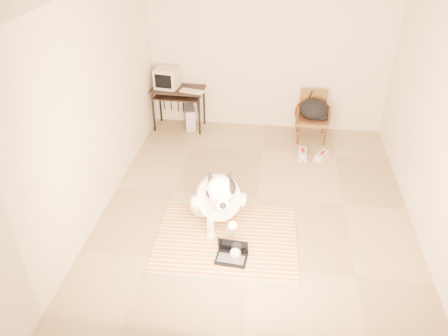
% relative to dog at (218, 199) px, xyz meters
% --- Properties ---
extents(floor, '(4.50, 4.50, 0.00)m').
position_rel_dog_xyz_m(floor, '(0.46, 0.62, -0.40)').
color(floor, tan).
rests_on(floor, ground).
extents(wall_back, '(4.50, 0.00, 4.50)m').
position_rel_dog_xyz_m(wall_back, '(0.46, 2.87, 0.95)').
color(wall_back, beige).
rests_on(wall_back, floor).
extents(wall_front, '(4.50, 0.00, 4.50)m').
position_rel_dog_xyz_m(wall_front, '(0.46, -1.63, 0.95)').
color(wall_front, beige).
rests_on(wall_front, floor).
extents(wall_left, '(0.00, 4.50, 4.50)m').
position_rel_dog_xyz_m(wall_left, '(-1.54, 0.62, 0.95)').
color(wall_left, beige).
rests_on(wall_left, floor).
extents(wall_right, '(0.00, 4.50, 4.50)m').
position_rel_dog_xyz_m(wall_right, '(2.46, 0.62, 0.95)').
color(wall_right, beige).
rests_on(wall_right, floor).
extents(rug, '(1.75, 1.36, 0.02)m').
position_rel_dog_xyz_m(rug, '(0.14, -0.26, -0.39)').
color(rug, orange).
rests_on(rug, floor).
extents(dog, '(0.73, 1.33, 1.02)m').
position_rel_dog_xyz_m(dog, '(0.00, 0.00, 0.00)').
color(dog, white).
rests_on(dog, rug).
extents(laptop, '(0.38, 0.29, 0.25)m').
position_rel_dog_xyz_m(laptop, '(0.24, -0.58, -0.32)').
color(laptop, black).
rests_on(laptop, rug).
extents(computer_desk, '(0.90, 0.52, 0.74)m').
position_rel_dog_xyz_m(computer_desk, '(-1.05, 2.58, 0.23)').
color(computer_desk, black).
rests_on(computer_desk, floor).
extents(crt_monitor, '(0.41, 0.40, 0.33)m').
position_rel_dog_xyz_m(crt_monitor, '(-1.24, 2.63, 0.50)').
color(crt_monitor, beige).
rests_on(crt_monitor, computer_desk).
extents(desk_keyboard, '(0.42, 0.23, 0.03)m').
position_rel_dog_xyz_m(desk_keyboard, '(-0.78, 2.47, 0.35)').
color(desk_keyboard, beige).
rests_on(desk_keyboard, computer_desk).
extents(pc_tower, '(0.27, 0.44, 0.38)m').
position_rel_dog_xyz_m(pc_tower, '(-0.87, 2.63, -0.21)').
color(pc_tower, '#525254').
rests_on(pc_tower, floor).
extents(rattan_chair, '(0.53, 0.51, 0.79)m').
position_rel_dog_xyz_m(rattan_chair, '(1.25, 2.51, -0.00)').
color(rattan_chair, brown).
rests_on(rattan_chair, floor).
extents(backpack, '(0.52, 0.40, 0.36)m').
position_rel_dog_xyz_m(backpack, '(1.28, 2.46, 0.13)').
color(backpack, black).
rests_on(backpack, rattan_chair).
extents(sneaker_left, '(0.13, 0.32, 0.11)m').
position_rel_dog_xyz_m(sneaker_left, '(1.10, 1.83, -0.35)').
color(sneaker_left, white).
rests_on(sneaker_left, floor).
extents(sneaker_right, '(0.26, 0.32, 0.11)m').
position_rel_dog_xyz_m(sneaker_right, '(1.40, 1.80, -0.36)').
color(sneaker_right, white).
rests_on(sneaker_right, floor).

